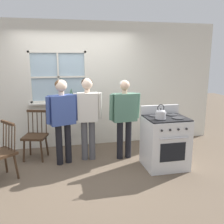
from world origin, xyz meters
The scene contains 10 objects.
ground_plane centered at (0.00, 0.00, 0.00)m, with size 16.00×16.00×0.00m, color brown.
wall_back centered at (0.02, 1.40, 1.34)m, with size 6.40×0.16×2.70m.
chair_by_window centered at (-0.86, 0.79, 0.45)m, with size 0.51×0.50×0.94m.
chair_near_wall centered at (-1.32, 0.02, 0.45)m, with size 0.57×0.58×0.94m.
person_elderly_left centered at (-0.33, 0.43, 0.96)m, with size 0.60×0.34×1.57m.
person_teen_center centered at (0.14, 0.52, 0.95)m, with size 0.54×0.24×1.58m.
person_adult_right centered at (0.83, 0.43, 0.92)m, with size 0.62×0.25×1.53m.
stove centered at (1.44, -0.10, 0.47)m, with size 0.73×0.68×1.08m.
kettle centered at (1.28, -0.23, 1.02)m, with size 0.21×0.17×0.25m.
potted_plant centered at (-0.11, 1.31, 1.10)m, with size 0.12×0.12×0.31m.
Camera 1 is at (-0.41, -4.04, 1.97)m, focal length 40.00 mm.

